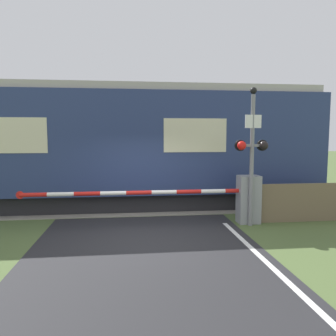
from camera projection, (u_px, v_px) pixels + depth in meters
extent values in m
plane|color=#4C6033|center=(145.00, 238.00, 7.88)|extent=(80.00, 80.00, 0.00)
cube|color=gray|center=(140.00, 205.00, 11.53)|extent=(36.00, 3.20, 0.03)
cube|color=#595451|center=(141.00, 208.00, 10.81)|extent=(36.00, 0.08, 0.10)
cube|color=#595451|center=(139.00, 199.00, 12.23)|extent=(36.00, 0.08, 0.10)
cube|color=black|center=(30.00, 199.00, 11.07)|extent=(18.04, 2.38, 0.60)
cube|color=navy|center=(28.00, 143.00, 10.88)|extent=(19.60, 2.81, 3.24)
cube|color=#ADA89E|center=(25.00, 89.00, 10.70)|extent=(19.21, 2.58, 0.24)
cube|color=beige|center=(195.00, 135.00, 10.08)|extent=(1.96, 0.02, 1.04)
cube|color=beige|center=(12.00, 135.00, 9.46)|extent=(1.96, 0.02, 1.04)
cube|color=gray|center=(248.00, 199.00, 9.20)|extent=(0.60, 0.44, 1.34)
cylinder|color=gray|center=(249.00, 190.00, 9.18)|extent=(0.16, 0.16, 0.18)
cylinder|color=red|center=(237.00, 191.00, 9.14)|extent=(0.68, 0.11, 0.11)
cylinder|color=white|center=(213.00, 191.00, 9.06)|extent=(0.68, 0.11, 0.11)
cylinder|color=red|center=(189.00, 192.00, 8.98)|extent=(0.68, 0.11, 0.11)
cylinder|color=white|center=(164.00, 192.00, 8.90)|extent=(0.68, 0.11, 0.11)
cylinder|color=red|center=(139.00, 193.00, 8.82)|extent=(0.68, 0.11, 0.11)
cylinder|color=white|center=(113.00, 193.00, 8.75)|extent=(0.68, 0.11, 0.11)
cylinder|color=red|center=(87.00, 194.00, 8.67)|extent=(0.68, 0.11, 0.11)
cylinder|color=white|center=(61.00, 194.00, 8.59)|extent=(0.68, 0.11, 0.11)
cylinder|color=red|center=(34.00, 195.00, 8.51)|extent=(0.68, 0.11, 0.11)
cylinder|color=red|center=(20.00, 195.00, 8.47)|extent=(0.20, 0.02, 0.20)
cylinder|color=gray|center=(252.00, 161.00, 8.81)|extent=(0.11, 0.11, 3.54)
cube|color=gray|center=(252.00, 145.00, 8.77)|extent=(0.73, 0.07, 0.07)
sphere|color=red|center=(242.00, 146.00, 8.68)|extent=(0.24, 0.24, 0.24)
sphere|color=black|center=(264.00, 145.00, 8.75)|extent=(0.24, 0.24, 0.24)
cylinder|color=black|center=(240.00, 145.00, 8.79)|extent=(0.30, 0.06, 0.30)
cylinder|color=black|center=(262.00, 145.00, 8.86)|extent=(0.30, 0.06, 0.30)
cube|color=white|center=(253.00, 121.00, 8.66)|extent=(0.44, 0.02, 0.35)
sphere|color=black|center=(254.00, 91.00, 8.62)|extent=(0.18, 0.18, 0.18)
cube|color=#726047|center=(306.00, 202.00, 9.35)|extent=(3.52, 0.06, 1.10)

